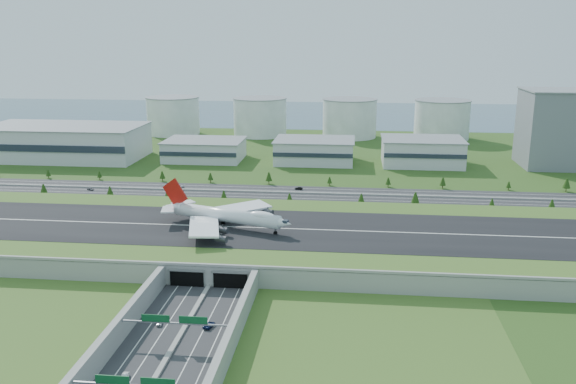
# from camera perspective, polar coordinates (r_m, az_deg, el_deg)

# --- Properties ---
(ground) EXTENTS (1200.00, 1200.00, 0.00)m
(ground) POSITION_cam_1_polar(r_m,az_deg,el_deg) (284.72, -5.08, -4.84)
(ground) COLOR #2F4816
(ground) RESTS_ON ground
(airfield_deck) EXTENTS (520.00, 100.00, 9.20)m
(airfield_deck) POSITION_cam_1_polar(r_m,az_deg,el_deg) (283.30, -5.10, -4.06)
(airfield_deck) COLOR gray
(airfield_deck) RESTS_ON ground
(underpass_road) EXTENTS (38.80, 120.40, 8.00)m
(underpass_road) POSITION_cam_1_polar(r_m,az_deg,el_deg) (194.87, -10.89, -13.53)
(underpass_road) COLOR #28282B
(underpass_road) RESTS_ON ground
(sign_gantry_near) EXTENTS (38.70, 0.70, 9.80)m
(sign_gantry_near) POSITION_cam_1_polar(r_m,az_deg,el_deg) (196.98, -10.56, -12.04)
(sign_gantry_near) COLOR gray
(sign_gantry_near) RESTS_ON ground
(north_expressway) EXTENTS (560.00, 36.00, 0.12)m
(north_expressway) POSITION_cam_1_polar(r_m,az_deg,el_deg) (374.28, -2.29, -0.03)
(north_expressway) COLOR #28282B
(north_expressway) RESTS_ON ground
(tree_row) EXTENTS (504.78, 48.68, 8.36)m
(tree_row) POSITION_cam_1_polar(r_m,az_deg,el_deg) (370.61, -0.86, 0.55)
(tree_row) COLOR #3D2819
(tree_row) RESTS_ON ground
(hangar_west) EXTENTS (120.00, 60.00, 25.00)m
(hangar_west) POSITION_cam_1_polar(r_m,az_deg,el_deg) (507.55, -20.15, 4.40)
(hangar_west) COLOR silver
(hangar_west) RESTS_ON ground
(hangar_mid_a) EXTENTS (58.00, 42.00, 15.00)m
(hangar_mid_a) POSITION_cam_1_polar(r_m,az_deg,el_deg) (475.25, -7.81, 3.91)
(hangar_mid_a) COLOR silver
(hangar_mid_a) RESTS_ON ground
(hangar_mid_b) EXTENTS (58.00, 42.00, 17.00)m
(hangar_mid_b) POSITION_cam_1_polar(r_m,az_deg,el_deg) (462.16, 2.50, 3.86)
(hangar_mid_b) COLOR silver
(hangar_mid_b) RESTS_ON ground
(hangar_mid_c) EXTENTS (58.00, 42.00, 19.00)m
(hangar_mid_c) POSITION_cam_1_polar(r_m,az_deg,el_deg) (463.94, 12.43, 3.69)
(hangar_mid_c) COLOR silver
(hangar_mid_c) RESTS_ON ground
(office_tower) EXTENTS (46.00, 46.00, 55.00)m
(office_tower) POSITION_cam_1_polar(r_m,az_deg,el_deg) (485.64, 23.74, 5.43)
(office_tower) COLOR slate
(office_tower) RESTS_ON ground
(fuel_tank_a) EXTENTS (50.00, 50.00, 35.00)m
(fuel_tank_a) POSITION_cam_1_polar(r_m,az_deg,el_deg) (603.84, -10.70, 7.01)
(fuel_tank_a) COLOR silver
(fuel_tank_a) RESTS_ON ground
(fuel_tank_b) EXTENTS (50.00, 50.00, 35.00)m
(fuel_tank_b) POSITION_cam_1_polar(r_m,az_deg,el_deg) (585.09, -2.64, 7.01)
(fuel_tank_b) COLOR silver
(fuel_tank_b) RESTS_ON ground
(fuel_tank_c) EXTENTS (50.00, 50.00, 35.00)m
(fuel_tank_c) POSITION_cam_1_polar(r_m,az_deg,el_deg) (578.35, 5.78, 6.87)
(fuel_tank_c) COLOR silver
(fuel_tank_c) RESTS_ON ground
(fuel_tank_d) EXTENTS (50.00, 50.00, 35.00)m
(fuel_tank_d) POSITION_cam_1_polar(r_m,az_deg,el_deg) (584.03, 14.20, 6.57)
(fuel_tank_d) COLOR silver
(fuel_tank_d) RESTS_ON ground
(bay_water) EXTENTS (1200.00, 260.00, 0.06)m
(bay_water) POSITION_cam_1_polar(r_m,az_deg,el_deg) (751.09, 2.02, 7.35)
(bay_water) COLOR #365467
(bay_water) RESTS_ON ground
(boeing_747) EXTENTS (64.92, 60.37, 20.81)m
(boeing_747) POSITION_cam_1_polar(r_m,az_deg,el_deg) (280.61, -5.86, -2.17)
(boeing_747) COLOR white
(boeing_747) RESTS_ON airfield_deck
(car_0) EXTENTS (2.83, 4.81, 1.54)m
(car_0) POSITION_cam_1_polar(r_m,az_deg,el_deg) (212.73, -11.95, -11.83)
(car_0) COLOR silver
(car_0) RESTS_ON ground
(car_1) EXTENTS (2.00, 4.69, 1.51)m
(car_1) POSITION_cam_1_polar(r_m,az_deg,el_deg) (184.82, -15.04, -16.37)
(car_1) COLOR silver
(car_1) RESTS_ON ground
(car_2) EXTENTS (3.90, 5.84, 1.49)m
(car_2) POSITION_cam_1_polar(r_m,az_deg,el_deg) (208.25, -7.38, -12.24)
(car_2) COLOR #0D1B41
(car_2) RESTS_ON ground
(car_4) EXTENTS (5.02, 3.54, 1.59)m
(car_4) POSITION_cam_1_polar(r_m,az_deg,el_deg) (398.35, -18.00, 0.28)
(car_4) COLOR slate
(car_4) RESTS_ON ground
(car_5) EXTENTS (5.08, 2.29, 1.62)m
(car_5) POSITION_cam_1_polar(r_m,az_deg,el_deg) (380.13, 1.01, 0.34)
(car_5) COLOR black
(car_5) RESTS_ON ground
(car_7) EXTENTS (5.63, 2.48, 1.61)m
(car_7) POSITION_cam_1_polar(r_m,az_deg,el_deg) (391.82, -10.13, 0.55)
(car_7) COLOR white
(car_7) RESTS_ON ground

